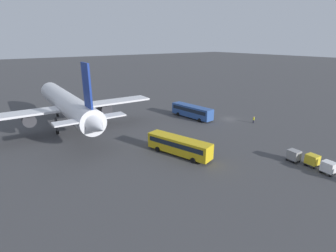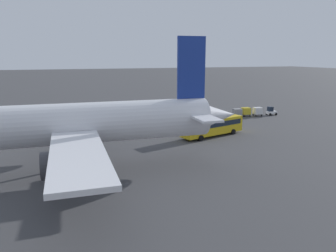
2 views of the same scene
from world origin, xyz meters
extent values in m
plane|color=#424244|center=(0.00, 0.00, 0.00)|extent=(600.00, 600.00, 0.00)
cylinder|color=silver|center=(16.52, 37.50, 6.40)|extent=(37.41, 6.19, 4.92)
cone|color=silver|center=(-3.58, 38.19, 6.40)|extent=(6.55, 4.65, 4.43)
cube|color=silver|center=(15.03, 48.59, 5.78)|extent=(5.43, 17.30, 0.44)
cube|color=silver|center=(14.28, 26.54, 5.78)|extent=(5.43, 17.30, 0.44)
cube|color=navy|center=(-0.24, 38.07, 12.80)|extent=(3.74, 0.49, 7.88)
cube|color=silver|center=(-0.61, 38.08, 6.89)|extent=(3.04, 12.88, 0.28)
cylinder|color=#38383D|center=(16.06, 45.98, 4.21)|extent=(4.56, 2.86, 2.71)
cylinder|color=#38383D|center=(15.48, 29.07, 4.21)|extent=(4.56, 2.86, 2.71)
cylinder|color=#38383D|center=(14.77, 40.76, 1.97)|extent=(0.50, 0.50, 3.94)
cylinder|color=black|center=(14.77, 40.76, 0.45)|extent=(0.92, 0.53, 0.90)
cylinder|color=#38383D|center=(14.55, 34.37, 1.97)|extent=(0.50, 0.50, 3.94)
cylinder|color=black|center=(14.55, 34.37, 0.45)|extent=(0.92, 0.53, 0.90)
cube|color=#2D5199|center=(6.85, 7.51, 1.92)|extent=(13.01, 4.24, 2.94)
cube|color=#192333|center=(6.85, 7.51, 2.44)|extent=(12.00, 4.16, 0.94)
cylinder|color=black|center=(10.62, 9.41, 0.50)|extent=(1.03, 0.41, 1.00)
cylinder|color=black|center=(10.95, 6.51, 0.50)|extent=(1.03, 0.41, 1.00)
cylinder|color=black|center=(2.75, 8.50, 0.50)|extent=(1.03, 0.41, 1.00)
cylinder|color=black|center=(3.09, 5.60, 0.50)|extent=(1.03, 0.41, 1.00)
cube|color=gold|center=(-10.10, 25.31, 1.86)|extent=(13.13, 6.33, 2.82)
cube|color=#192333|center=(-10.10, 25.31, 2.36)|extent=(12.15, 6.08, 0.90)
cylinder|color=black|center=(-6.69, 27.84, 0.50)|extent=(1.04, 0.57, 1.00)
cylinder|color=black|center=(-5.86, 25.06, 0.50)|extent=(1.04, 0.57, 1.00)
cylinder|color=black|center=(-14.33, 25.57, 0.50)|extent=(1.04, 0.57, 1.00)
cylinder|color=black|center=(-13.51, 22.79, 0.50)|extent=(1.04, 0.57, 1.00)
cube|color=white|center=(-33.76, 10.84, 0.65)|extent=(2.42, 1.35, 0.70)
cube|color=#192333|center=(-33.34, 10.83, 1.55)|extent=(1.10, 1.19, 1.10)
cylinder|color=black|center=(-32.90, 11.52, 0.30)|extent=(0.60, 0.23, 0.60)
cylinder|color=black|center=(-32.93, 10.12, 0.30)|extent=(0.60, 0.23, 0.60)
cylinder|color=black|center=(-34.58, 11.55, 0.30)|extent=(0.60, 0.23, 0.60)
cylinder|color=black|center=(-34.61, 10.15, 0.30)|extent=(0.60, 0.23, 0.60)
cylinder|color=#1E1E2D|center=(-5.98, -2.29, 0.42)|extent=(0.32, 0.32, 0.85)
cylinder|color=yellow|center=(-5.98, -2.29, 1.18)|extent=(0.38, 0.38, 0.65)
sphere|color=tan|center=(-5.98, -2.29, 1.62)|extent=(0.24, 0.24, 0.24)
cube|color=#38383D|center=(-29.82, 10.65, 0.41)|extent=(2.13, 1.84, 0.10)
cube|color=silver|center=(-29.82, 10.65, 1.26)|extent=(2.03, 1.76, 1.60)
cylinder|color=black|center=(-29.01, 11.22, 0.18)|extent=(0.37, 0.15, 0.36)
cylinder|color=black|center=(-29.12, 9.95, 0.18)|extent=(0.37, 0.15, 0.36)
cylinder|color=black|center=(-30.52, 11.35, 0.18)|extent=(0.37, 0.15, 0.36)
cylinder|color=black|center=(-30.63, 10.08, 0.18)|extent=(0.37, 0.15, 0.36)
cube|color=#38383D|center=(-26.96, 10.02, 0.41)|extent=(2.13, 1.84, 0.10)
cube|color=gold|center=(-26.96, 10.02, 1.26)|extent=(2.03, 1.76, 1.60)
cylinder|color=black|center=(-26.15, 10.60, 0.18)|extent=(0.37, 0.15, 0.36)
cylinder|color=black|center=(-26.26, 9.32, 0.18)|extent=(0.37, 0.15, 0.36)
cylinder|color=black|center=(-27.67, 10.73, 0.18)|extent=(0.37, 0.15, 0.36)
cylinder|color=black|center=(-27.77, 9.45, 0.18)|extent=(0.37, 0.15, 0.36)
cube|color=#38383D|center=(-24.10, 10.75, 0.41)|extent=(2.13, 1.84, 0.10)
cube|color=gray|center=(-24.10, 10.75, 1.26)|extent=(2.03, 1.76, 1.60)
cylinder|color=black|center=(-23.29, 11.32, 0.18)|extent=(0.37, 0.15, 0.36)
cylinder|color=black|center=(-23.40, 10.05, 0.18)|extent=(0.37, 0.15, 0.36)
cylinder|color=black|center=(-24.81, 11.45, 0.18)|extent=(0.37, 0.15, 0.36)
cylinder|color=black|center=(-24.92, 10.18, 0.18)|extent=(0.37, 0.15, 0.36)
camera|label=1|loc=(-45.15, 53.16, 20.37)|focal=28.00mm
camera|label=2|loc=(16.77, 77.18, 14.30)|focal=35.00mm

